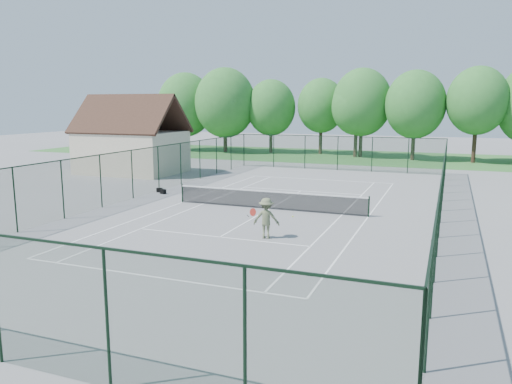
{
  "coord_description": "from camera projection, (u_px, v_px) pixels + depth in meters",
  "views": [
    {
      "loc": [
        9.2,
        -25.69,
        5.78
      ],
      "look_at": [
        0.0,
        -2.0,
        1.3
      ],
      "focal_mm": 35.0,
      "sensor_mm": 36.0,
      "label": 1
    }
  ],
  "objects": [
    {
      "name": "ground",
      "position": [
        269.0,
        209.0,
        27.87
      ],
      "size": [
        140.0,
        140.0,
        0.0
      ],
      "primitive_type": "plane",
      "color": "gray",
      "rests_on": "ground"
    },
    {
      "name": "grass_far",
      "position": [
        360.0,
        157.0,
        55.41
      ],
      "size": [
        80.0,
        16.0,
        0.01
      ],
      "primitive_type": "cube",
      "color": "#3B7935",
      "rests_on": "ground"
    },
    {
      "name": "court_lines",
      "position": [
        269.0,
        209.0,
        27.87
      ],
      "size": [
        11.05,
        23.85,
        0.01
      ],
      "color": "white",
      "rests_on": "ground"
    },
    {
      "name": "tennis_net",
      "position": [
        269.0,
        199.0,
        27.77
      ],
      "size": [
        11.08,
        0.08,
        1.1
      ],
      "color": "black",
      "rests_on": "ground"
    },
    {
      "name": "fence_enclosure",
      "position": [
        269.0,
        182.0,
        27.6
      ],
      "size": [
        18.05,
        36.05,
        3.02
      ],
      "color": "#163822",
      "rests_on": "ground"
    },
    {
      "name": "utility_building",
      "position": [
        131.0,
        136.0,
        42.22
      ],
      "size": [
        8.6,
        6.27,
        6.63
      ],
      "color": "beige",
      "rests_on": "ground"
    },
    {
      "name": "tree_line_far",
      "position": [
        362.0,
        102.0,
        54.37
      ],
      "size": [
        39.4,
        6.4,
        9.7
      ],
      "color": "#3A271C",
      "rests_on": "ground"
    },
    {
      "name": "sports_bag_a",
      "position": [
        159.0,
        190.0,
        33.22
      ],
      "size": [
        0.39,
        0.27,
        0.29
      ],
      "primitive_type": "cube",
      "rotation": [
        0.0,
        0.0,
        0.16
      ],
      "color": "black",
      "rests_on": "ground"
    },
    {
      "name": "sports_bag_b",
      "position": [
        163.0,
        192.0,
        32.6
      ],
      "size": [
        0.45,
        0.36,
        0.3
      ],
      "primitive_type": "cube",
      "rotation": [
        0.0,
        0.0,
        -0.34
      ],
      "color": "black",
      "rests_on": "ground"
    },
    {
      "name": "tennis_player",
      "position": [
        266.0,
        218.0,
        21.7
      ],
      "size": [
        1.98,
        0.86,
        1.78
      ],
      "color": "#646B4A",
      "rests_on": "ground"
    }
  ]
}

